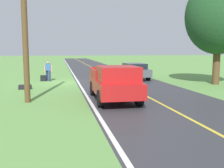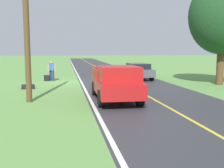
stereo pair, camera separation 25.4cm
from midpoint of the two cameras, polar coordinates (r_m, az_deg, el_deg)
ground_plane at (r=21.75m, az=-8.89°, el=0.36°), size 200.00×200.00×0.00m
road_surface at (r=22.25m, az=2.32°, el=0.60°), size 6.98×120.00×0.00m
lane_edge_line at (r=21.80m, az=-6.22°, el=0.43°), size 0.16×117.60×0.00m
lane_centre_line at (r=22.25m, az=2.32°, el=0.61°), size 0.14×117.60×0.00m
hitchhiker_walking at (r=22.99m, az=-12.40°, el=3.10°), size 0.62×0.51×1.75m
suitcase_carried at (r=23.00m, az=-13.40°, el=1.24°), size 0.46×0.21×0.50m
pickup_truck_passing at (r=13.63m, az=1.32°, el=0.43°), size 2.18×5.44×1.82m
tree_far_side_near at (r=21.65m, az=22.81°, el=13.20°), size 4.86×4.86×7.85m
sedan_near_oncoming at (r=23.95m, az=5.74°, el=2.86°), size 2.01×4.44×1.41m
utility_pole_roadside at (r=13.86m, az=-17.26°, el=12.33°), size 0.28×0.28×7.78m
drainage_culvert at (r=18.79m, az=-17.04°, el=-0.96°), size 0.80×0.60×0.60m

